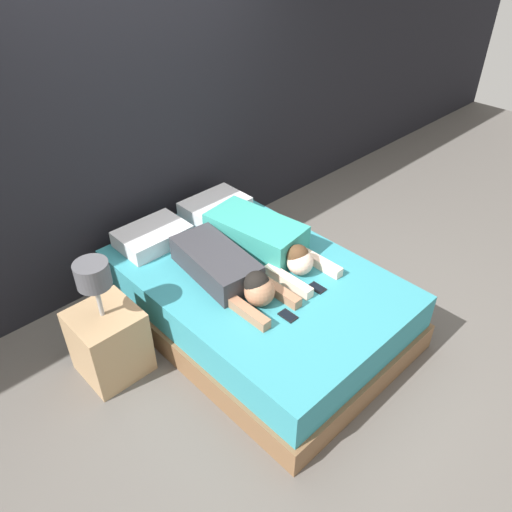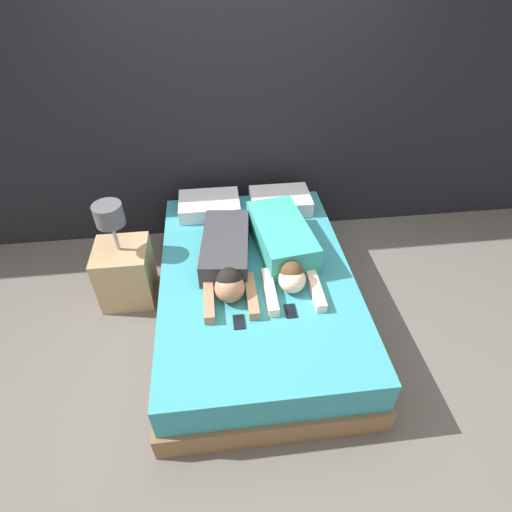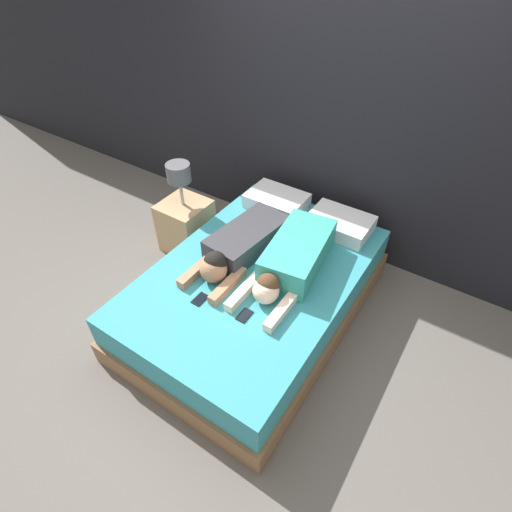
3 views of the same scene
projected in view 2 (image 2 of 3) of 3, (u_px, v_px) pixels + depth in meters
ground_plane at (256, 314)px, 3.31m from camera, size 12.00×12.00×0.00m
wall_back at (239, 103)px, 3.39m from camera, size 12.00×0.06×2.60m
bed at (256, 294)px, 3.16m from camera, size 1.48×2.17×0.48m
pillow_head_left at (209, 205)px, 3.55m from camera, size 0.53×0.38×0.13m
pillow_head_right at (280, 201)px, 3.61m from camera, size 0.53×0.38×0.13m
person_left at (227, 257)px, 2.97m from camera, size 0.43×1.05×0.24m
person_right at (283, 244)px, 3.06m from camera, size 0.48×1.10×0.24m
cell_phone_left at (239, 322)px, 2.62m from camera, size 0.07×0.12×0.01m
cell_phone_right at (290, 311)px, 2.69m from camera, size 0.07×0.12×0.01m
nightstand at (125, 269)px, 3.28m from camera, size 0.42×0.42×0.93m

